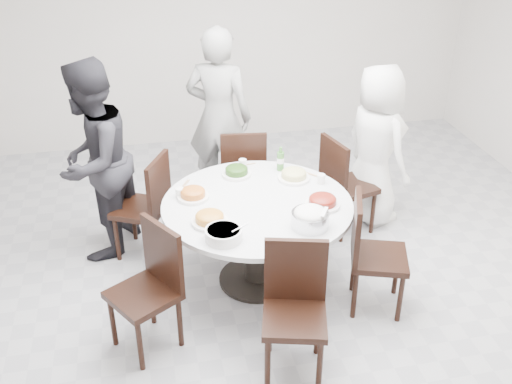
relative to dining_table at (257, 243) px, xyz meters
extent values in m
cube|color=#A4A4A9|center=(0.23, -0.01, -0.38)|extent=(6.00, 6.00, 0.01)
cube|color=silver|center=(0.23, 2.99, 1.02)|extent=(6.00, 0.01, 2.80)
cylinder|color=silver|center=(0.00, 0.00, 0.00)|extent=(1.50, 1.50, 0.75)
cube|color=black|center=(1.00, 0.62, 0.10)|extent=(0.51, 0.51, 0.95)
cube|color=black|center=(0.08, 1.08, 0.10)|extent=(0.47, 0.47, 0.95)
cube|color=black|center=(-0.91, 0.62, 0.10)|extent=(0.56, 0.56, 0.95)
cube|color=black|center=(-0.93, -0.59, 0.10)|extent=(0.58, 0.58, 0.95)
cube|color=black|center=(0.03, -1.04, 0.10)|extent=(0.51, 0.51, 0.95)
cube|color=black|center=(0.84, -0.50, 0.10)|extent=(0.53, 0.53, 0.95)
imported|color=white|center=(1.29, 0.77, 0.40)|extent=(0.71, 0.88, 1.54)
imported|color=black|center=(-0.08, 1.47, 0.52)|extent=(0.77, 0.66, 1.79)
imported|color=black|center=(-1.26, 0.75, 0.50)|extent=(0.97, 1.05, 1.75)
cylinder|color=white|center=(-0.08, 0.49, 0.41)|extent=(0.25, 0.25, 0.06)
cylinder|color=white|center=(0.38, 0.32, 0.41)|extent=(0.27, 0.27, 0.07)
cylinder|color=white|center=(-0.48, 0.17, 0.41)|extent=(0.25, 0.25, 0.07)
cylinder|color=white|center=(0.48, -0.15, 0.41)|extent=(0.27, 0.27, 0.07)
cylinder|color=white|center=(-0.41, -0.22, 0.41)|extent=(0.27, 0.27, 0.07)
cylinder|color=silver|center=(0.30, -0.42, 0.43)|extent=(0.28, 0.28, 0.12)
cylinder|color=white|center=(-0.34, -0.45, 0.42)|extent=(0.27, 0.27, 0.08)
cylinder|color=#38712D|center=(0.31, 0.52, 0.48)|extent=(0.06, 0.06, 0.21)
cylinder|color=white|center=(-0.03, 0.63, 0.42)|extent=(0.07, 0.07, 0.08)
camera|label=1|loc=(-0.83, -3.96, 2.72)|focal=42.00mm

